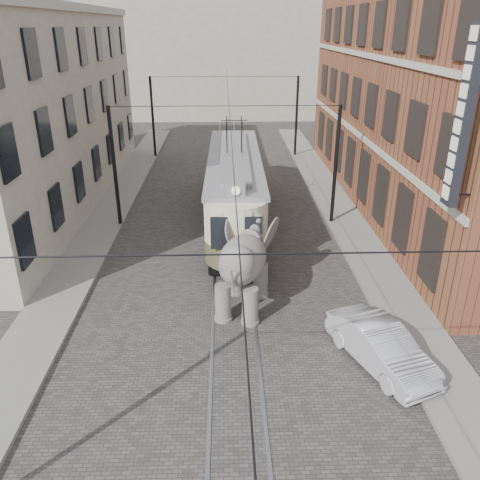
{
  "coord_description": "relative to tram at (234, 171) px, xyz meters",
  "views": [
    {
      "loc": [
        -0.23,
        -17.22,
        9.4
      ],
      "look_at": [
        0.29,
        -0.71,
        2.1
      ],
      "focal_mm": 36.52,
      "sensor_mm": 36.0,
      "label": 1
    }
  ],
  "objects": [
    {
      "name": "parked_car",
      "position": [
        4.1,
        -12.17,
        -1.95
      ],
      "size": [
        2.77,
        4.18,
        1.3
      ],
      "primitive_type": "imported",
      "rotation": [
        0.0,
        0.0,
        0.39
      ],
      "color": "#A2A2A7",
      "rests_on": "ground"
    },
    {
      "name": "tram",
      "position": [
        0.0,
        0.0,
        0.0
      ],
      "size": [
        2.85,
        13.13,
        5.2
      ],
      "primitive_type": null,
      "rotation": [
        0.0,
        0.0,
        -0.01
      ],
      "color": "beige",
      "rests_on": "ground"
    },
    {
      "name": "brick_building",
      "position": [
        10.76,
        2.21,
        3.4
      ],
      "size": [
        8.0,
        26.0,
        12.0
      ],
      "primitive_type": "cube",
      "color": "brown",
      "rests_on": "ground"
    },
    {
      "name": "tram_rails",
      "position": [
        -0.24,
        -6.79,
        -2.59
      ],
      "size": [
        1.54,
        80.0,
        0.02
      ],
      "primitive_type": null,
      "color": "slate",
      "rests_on": "ground"
    },
    {
      "name": "sidewalk_right",
      "position": [
        5.76,
        -6.79,
        -2.52
      ],
      "size": [
        2.0,
        60.0,
        0.15
      ],
      "primitive_type": "cube",
      "color": "slate",
      "rests_on": "ground"
    },
    {
      "name": "catenary",
      "position": [
        -0.44,
        -1.79,
        0.4
      ],
      "size": [
        11.0,
        30.2,
        6.0
      ],
      "primitive_type": null,
      "color": "black",
      "rests_on": "ground"
    },
    {
      "name": "ground",
      "position": [
        -0.24,
        -6.79,
        -2.6
      ],
      "size": [
        120.0,
        120.0,
        0.0
      ],
      "primitive_type": "plane",
      "color": "#464341"
    },
    {
      "name": "sidewalk_left",
      "position": [
        -6.74,
        -6.79,
        -2.52
      ],
      "size": [
        2.0,
        60.0,
        0.15
      ],
      "primitive_type": "cube",
      "color": "slate",
      "rests_on": "ground"
    },
    {
      "name": "distant_block",
      "position": [
        -0.24,
        33.21,
        4.4
      ],
      "size": [
        28.0,
        10.0,
        14.0
      ],
      "primitive_type": "cube",
      "color": "gray",
      "rests_on": "ground"
    },
    {
      "name": "stucco_building",
      "position": [
        -11.24,
        3.21,
        2.4
      ],
      "size": [
        7.0,
        24.0,
        10.0
      ],
      "primitive_type": "cube",
      "color": "gray",
      "rests_on": "ground"
    },
    {
      "name": "elephant",
      "position": [
        0.1,
        -8.78,
        -1.11
      ],
      "size": [
        3.81,
        5.38,
        2.98
      ],
      "primitive_type": null,
      "rotation": [
        0.0,
        0.0,
        -0.25
      ],
      "color": "slate",
      "rests_on": "ground"
    }
  ]
}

